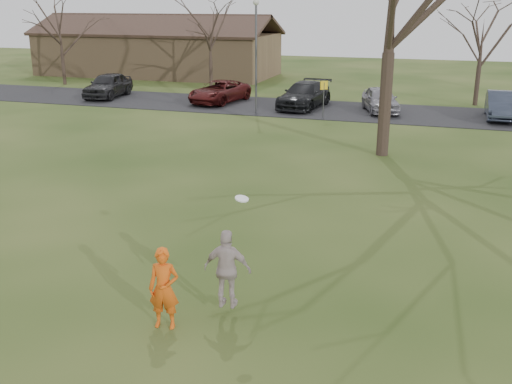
% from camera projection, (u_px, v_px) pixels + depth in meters
% --- Properties ---
extents(ground, '(120.00, 120.00, 0.00)m').
position_uv_depth(ground, '(196.00, 319.00, 12.23)').
color(ground, '#1E380F').
rests_on(ground, ground).
extents(parking_strip, '(62.00, 6.50, 0.04)m').
position_uv_depth(parking_strip, '(367.00, 112.00, 34.88)').
color(parking_strip, black).
rests_on(parking_strip, ground).
extents(player_defender, '(0.67, 0.50, 1.67)m').
position_uv_depth(player_defender, '(164.00, 288.00, 11.70)').
color(player_defender, '#DF5512').
rests_on(player_defender, ground).
extents(car_0, '(2.39, 4.88, 1.60)m').
position_uv_depth(car_0, '(108.00, 85.00, 39.83)').
color(car_0, black).
rests_on(car_0, parking_strip).
extents(car_2, '(3.06, 5.20, 1.36)m').
position_uv_depth(car_2, '(219.00, 92.00, 37.81)').
color(car_2, '#4A1211').
rests_on(car_2, parking_strip).
extents(car_3, '(2.67, 5.40, 1.51)m').
position_uv_depth(car_3, '(304.00, 95.00, 35.95)').
color(car_3, black).
rests_on(car_3, parking_strip).
extents(car_4, '(2.90, 4.48, 1.42)m').
position_uv_depth(car_4, '(380.00, 99.00, 34.61)').
color(car_4, gray).
rests_on(car_4, parking_strip).
extents(car_5, '(1.57, 4.43, 1.46)m').
position_uv_depth(car_5, '(502.00, 105.00, 32.54)').
color(car_5, '#2E3646').
rests_on(car_5, parking_strip).
extents(catching_play, '(1.00, 0.48, 2.37)m').
position_uv_depth(catching_play, '(228.00, 269.00, 12.01)').
color(catching_play, '#B8A7A5').
rests_on(catching_play, ground).
extents(building, '(20.60, 8.50, 5.14)m').
position_uv_depth(building, '(158.00, 52.00, 51.96)').
color(building, '#8C6D4C').
rests_on(building, ground).
extents(lamp_post, '(0.34, 0.34, 6.27)m').
position_uv_depth(lamp_post, '(256.00, 43.00, 33.18)').
color(lamp_post, '#47474C').
rests_on(lamp_post, ground).
extents(sign_yellow, '(0.35, 0.35, 2.08)m').
position_uv_depth(sign_yellow, '(324.00, 93.00, 32.31)').
color(sign_yellow, '#47474C').
rests_on(sign_yellow, ground).
extents(small_tree_row, '(55.00, 5.90, 8.50)m').
position_uv_depth(small_tree_row, '(454.00, 40.00, 37.00)').
color(small_tree_row, '#352821').
rests_on(small_tree_row, ground).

